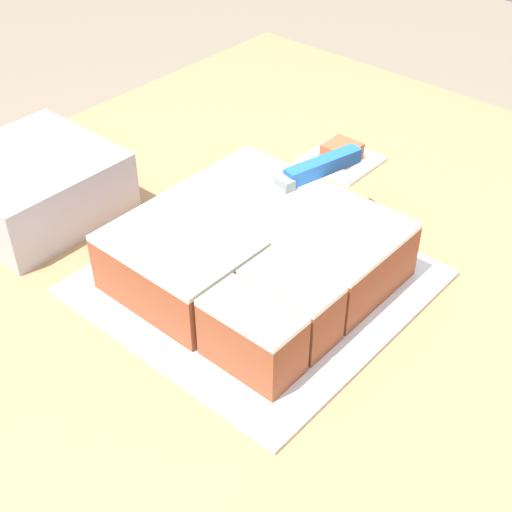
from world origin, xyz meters
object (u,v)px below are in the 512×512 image
at_px(knife, 303,175).
at_px(storage_box, 34,186).
at_px(brownie, 342,152).
at_px(cake, 256,254).
at_px(cake_board, 256,282).

distance_m(knife, storage_box, 0.40).
distance_m(knife, brownie, 0.23).
relative_size(cake, knife, 0.99).
height_order(brownie, storage_box, storage_box).
bearing_deg(brownie, cake, -163.40).
distance_m(cake_board, brownie, 0.35).
height_order(cake, storage_box, storage_box).
height_order(cake_board, cake, cake).
distance_m(cake, knife, 0.14).
relative_size(knife, brownie, 5.69).
distance_m(cake_board, cake, 0.04).
bearing_deg(cake, storage_box, 104.43).
relative_size(cake, storage_box, 1.38).
xyz_separation_m(cake, knife, (0.13, 0.03, 0.05)).
distance_m(cake_board, knife, 0.17).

